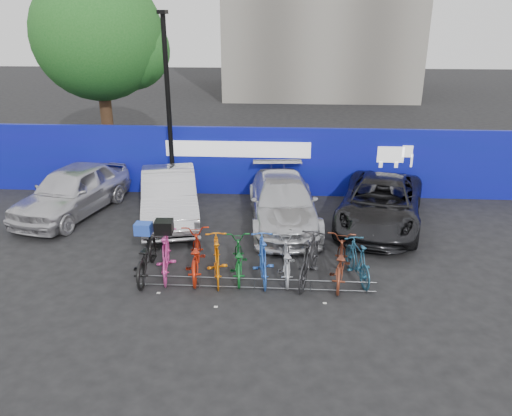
# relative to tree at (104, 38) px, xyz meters

# --- Properties ---
(ground) EXTENTS (100.00, 100.00, 0.00)m
(ground) POSITION_rel_tree_xyz_m (6.77, -10.06, -5.07)
(ground) COLOR black
(ground) RESTS_ON ground
(hoarding) EXTENTS (22.00, 0.18, 2.40)m
(hoarding) POSITION_rel_tree_xyz_m (6.78, -4.06, -3.86)
(hoarding) COLOR #0A178D
(hoarding) RESTS_ON ground
(tree) EXTENTS (5.40, 5.20, 7.80)m
(tree) POSITION_rel_tree_xyz_m (0.00, 0.00, 0.00)
(tree) COLOR #382314
(tree) RESTS_ON ground
(lamppost) EXTENTS (0.25, 0.50, 6.11)m
(lamppost) POSITION_rel_tree_xyz_m (3.57, -4.66, -1.80)
(lamppost) COLOR black
(lamppost) RESTS_ON ground
(bike_rack) EXTENTS (5.60, 0.03, 0.30)m
(bike_rack) POSITION_rel_tree_xyz_m (6.77, -10.66, -4.91)
(bike_rack) COLOR #595B60
(bike_rack) RESTS_ON ground
(car_0) EXTENTS (2.89, 4.89, 1.56)m
(car_0) POSITION_rel_tree_xyz_m (0.70, -6.29, -4.29)
(car_0) COLOR silver
(car_0) RESTS_ON ground
(car_1) EXTENTS (2.66, 4.87, 1.52)m
(car_1) POSITION_rel_tree_xyz_m (3.87, -6.52, -4.31)
(car_1) COLOR silver
(car_1) RESTS_ON ground
(car_2) EXTENTS (2.45, 5.02, 1.41)m
(car_2) POSITION_rel_tree_xyz_m (7.38, -6.68, -4.37)
(car_2) COLOR silver
(car_2) RESTS_ON ground
(car_3) EXTENTS (3.49, 5.45, 1.40)m
(car_3) POSITION_rel_tree_xyz_m (10.31, -6.58, -4.37)
(car_3) COLOR black
(car_3) RESTS_ON ground
(bike_0) EXTENTS (0.88, 2.14, 1.10)m
(bike_0) POSITION_rel_tree_xyz_m (4.09, -10.11, -4.52)
(bike_0) COLOR black
(bike_0) RESTS_ON ground
(bike_1) EXTENTS (0.85, 1.94, 1.13)m
(bike_1) POSITION_rel_tree_xyz_m (4.58, -10.07, -4.50)
(bike_1) COLOR #D23A91
(bike_1) RESTS_ON ground
(bike_2) EXTENTS (0.94, 2.05, 1.04)m
(bike_2) POSITION_rel_tree_xyz_m (5.28, -9.99, -4.55)
(bike_2) COLOR red
(bike_2) RESTS_ON ground
(bike_3) EXTENTS (0.80, 1.87, 1.09)m
(bike_3) POSITION_rel_tree_xyz_m (5.84, -10.18, -4.52)
(bike_3) COLOR orange
(bike_3) RESTS_ON ground
(bike_4) EXTENTS (0.80, 1.81, 0.92)m
(bike_4) POSITION_rel_tree_xyz_m (6.33, -10.01, -4.61)
(bike_4) COLOR #106924
(bike_4) RESTS_ON ground
(bike_5) EXTENTS (0.73, 1.87, 1.09)m
(bike_5) POSITION_rel_tree_xyz_m (6.94, -10.12, -4.52)
(bike_5) COLOR blue
(bike_5) RESTS_ON ground
(bike_6) EXTENTS (0.70, 1.79, 0.93)m
(bike_6) POSITION_rel_tree_xyz_m (7.49, -9.98, -4.61)
(bike_6) COLOR #B3B6BB
(bike_6) RESTS_ON ground
(bike_7) EXTENTS (1.04, 2.04, 1.18)m
(bike_7) POSITION_rel_tree_xyz_m (8.04, -10.17, -4.48)
(bike_7) COLOR #242326
(bike_7) RESTS_ON ground
(bike_8) EXTENTS (0.94, 2.03, 1.03)m
(bike_8) POSITION_rel_tree_xyz_m (8.77, -10.10, -4.56)
(bike_8) COLOR brown
(bike_8) RESTS_ON ground
(bike_9) EXTENTS (0.82, 1.73, 1.00)m
(bike_9) POSITION_rel_tree_xyz_m (9.21, -10.01, -4.57)
(bike_9) COLOR navy
(bike_9) RESTS_ON ground
(cargo_crate) EXTENTS (0.40, 0.31, 0.28)m
(cargo_crate) POSITION_rel_tree_xyz_m (4.09, -10.11, -3.83)
(cargo_crate) COLOR #2347B6
(cargo_crate) RESTS_ON bike_0
(cargo_topcase) EXTENTS (0.44, 0.40, 0.31)m
(cargo_topcase) POSITION_rel_tree_xyz_m (4.58, -10.07, -3.79)
(cargo_topcase) COLOR black
(cargo_topcase) RESTS_ON bike_1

